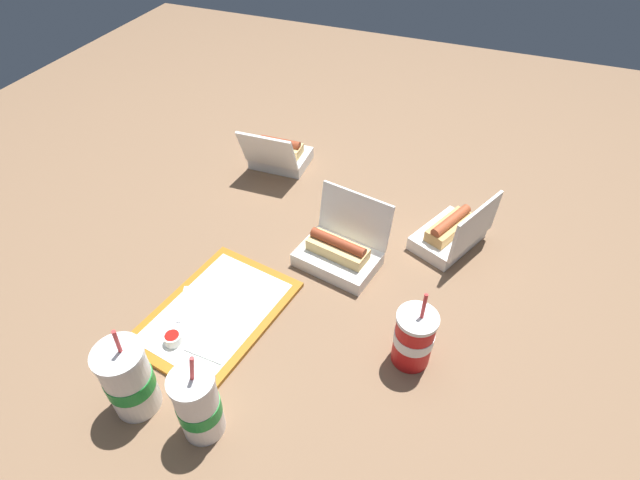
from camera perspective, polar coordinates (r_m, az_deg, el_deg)
The scene contains 11 objects.
ground_plane at distance 1.34m, azimuth 0.38°, elevation -1.74°, with size 3.20×3.20×0.00m, color brown.
food_tray at distance 1.23m, azimuth -11.76°, elevation -8.18°, with size 0.41×0.32×0.01m.
ketchup_cup at distance 1.18m, azimuth -16.49°, elevation -10.71°, with size 0.04×0.04×0.02m.
napkin_stack at distance 1.17m, azimuth -12.08°, elevation -11.04°, with size 0.10×0.10×0.00m, color white.
plastic_fork at distance 1.25m, azimuth -15.43°, elevation -7.05°, with size 0.11×0.01×0.01m, color white.
clamshell_hotdog_center at distance 1.39m, azimuth 14.77°, elevation 0.76°, with size 0.24×0.21×0.17m.
clamshell_hotdog_corner at distance 1.66m, azimuth -4.66°, elevation 9.71°, with size 0.20×0.19×0.17m.
clamshell_hotdog_left at distance 1.30m, azimuth 2.27°, elevation -1.26°, with size 0.20×0.23×0.18m.
soda_cup_right at distance 1.00m, azimuth -13.74°, elevation -17.85°, with size 0.09×0.09×0.23m.
soda_cup_front at distance 1.07m, azimuth -21.02°, elevation -14.66°, with size 0.10×0.10×0.24m.
soda_cup_back at distance 1.09m, azimuth 10.67°, elevation -10.93°, with size 0.09×0.09×0.20m.
Camera 1 is at (-0.90, -0.34, 0.94)m, focal length 28.00 mm.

